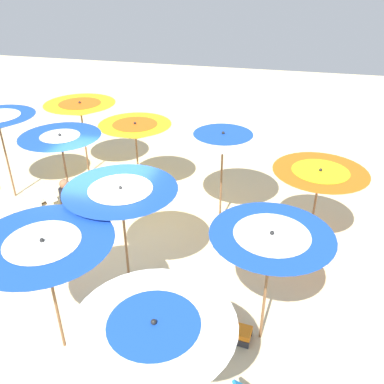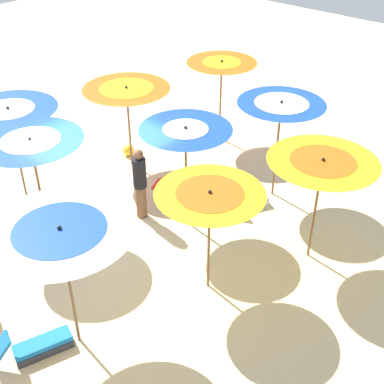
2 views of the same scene
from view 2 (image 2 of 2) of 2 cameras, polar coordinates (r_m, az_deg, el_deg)
name	(u,v)px [view 2 (image 2 of 2)]	position (r m, az deg, el deg)	size (l,w,h in m)	color
ground	(106,232)	(11.68, -9.48, -4.34)	(38.72, 38.72, 0.04)	beige
beach_umbrella_3	(9,116)	(12.35, -19.46, 7.92)	(2.18, 2.18, 2.33)	brown
beach_umbrella_4	(32,149)	(10.73, -17.24, 4.55)	(2.11, 2.11, 2.39)	brown
beach_umbrella_5	(61,237)	(7.96, -14.23, -4.83)	(2.30, 2.30, 2.48)	brown
beach_umbrella_6	(127,95)	(13.12, -7.19, 10.57)	(2.17, 2.17, 2.22)	brown
beach_umbrella_7	(186,137)	(10.59, -0.71, 6.12)	(1.92, 1.92, 2.42)	brown
beach_umbrella_8	(210,203)	(8.97, 1.96, -1.18)	(1.94, 1.94, 2.23)	brown
beach_umbrella_9	(222,67)	(14.35, 3.28, 13.54)	(1.91, 1.91, 2.35)	brown
beach_umbrella_10	(281,110)	(11.78, 9.75, 8.87)	(1.97, 1.97, 2.46)	brown
beach_umbrella_11	(322,169)	(9.95, 14.09, 2.47)	(2.09, 2.09, 2.34)	brown
lounger_0	(36,345)	(9.34, -16.81, -15.82)	(1.35, 0.74, 0.65)	#333338
lounger_1	(172,198)	(12.20, -2.25, -0.65)	(0.41, 1.13, 0.63)	olive
lounger_2	(246,200)	(12.19, 5.96, -0.83)	(1.25, 0.83, 0.62)	silver
lounger_4	(193,126)	(15.45, 0.06, 7.27)	(0.93, 1.22, 0.57)	silver
beachgoer_0	(140,183)	(11.50, -5.74, 1.04)	(0.30, 0.30, 1.74)	brown
beach_ball	(128,150)	(14.34, -7.01, 4.58)	(0.31, 0.31, 0.31)	yellow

